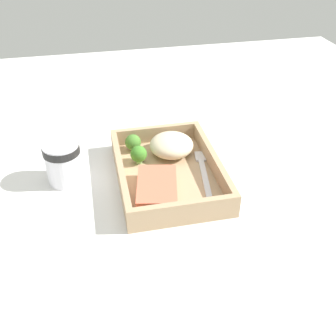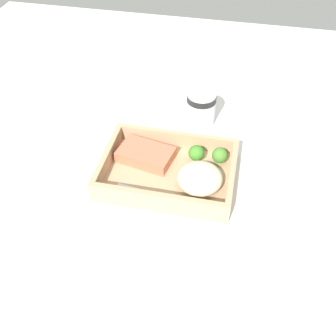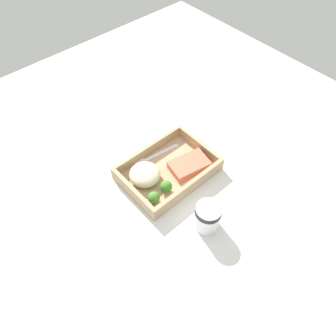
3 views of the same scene
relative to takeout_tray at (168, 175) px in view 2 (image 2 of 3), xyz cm
name	(u,v)px [view 2 (image 2 of 3)]	position (x,y,z in cm)	size (l,w,h in cm)	color
ground_plane	(168,180)	(0.00, 0.00, -1.60)	(160.00, 160.00, 2.00)	silver
takeout_tray	(168,175)	(0.00, 0.00, 0.00)	(27.91, 20.05, 1.20)	tan
tray_rim	(168,167)	(0.00, 0.00, 2.40)	(27.91, 20.05, 3.59)	tan
salmon_fillet	(146,154)	(-5.68, 3.33, 1.89)	(11.70, 7.33, 2.57)	#DA694C
mashed_potatoes	(200,178)	(7.12, -2.28, 2.84)	(9.27, 9.34, 4.48)	beige
broccoli_floret_1	(196,153)	(5.22, 5.10, 2.74)	(3.49, 3.49, 3.96)	#80AF64
broccoli_floret_2	(220,156)	(10.26, 5.58, 2.61)	(3.46, 3.46, 3.80)	#84A95B
fork	(158,197)	(-0.54, -7.24, 0.82)	(15.87, 4.08, 0.44)	silver
paper_cup	(201,107)	(3.86, 20.19, 4.17)	(7.12, 7.12, 8.55)	white
receipt_slip	(134,258)	(-1.67, -21.19, -0.48)	(8.38, 12.76, 0.24)	white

